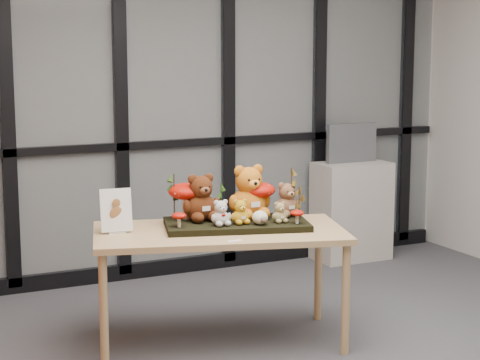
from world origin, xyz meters
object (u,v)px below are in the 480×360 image
bear_tan_back (287,197)px  bear_white_bow (221,211)px  bear_brown_medium (201,195)px  sign_holder (116,213)px  display_table (220,241)px  mushroom_front_right (297,216)px  diorama_tray (236,224)px  mushroom_front_left (179,219)px  mushroom_back_left (186,199)px  mushroom_back_right (258,198)px  plush_cream_hedgehog (260,217)px  bear_small_yellow (240,210)px  bear_pooh_yellow (249,189)px  monitor (352,143)px  bear_beige_small (280,211)px  cabinet (351,211)px

bear_tan_back → bear_white_bow: (-0.50, -0.07, -0.03)m
bear_brown_medium → sign_holder: bearing=-168.5°
display_table → sign_holder: size_ratio=6.25×
display_table → bear_tan_back: 0.54m
bear_brown_medium → bear_white_bow: bear_brown_medium is taller
display_table → mushroom_front_right: mushroom_front_right is taller
diorama_tray → sign_holder: bearing=-176.9°
diorama_tray → mushroom_front_left: size_ratio=8.93×
bear_tan_back → mushroom_back_left: (-0.61, 0.20, 0.00)m
bear_tan_back → mushroom_back_right: bearing=178.7°
diorama_tray → plush_cream_hedgehog: 0.18m
display_table → plush_cream_hedgehog: plush_cream_hedgehog is taller
display_table → bear_small_yellow: (0.12, -0.05, 0.19)m
diorama_tray → bear_tan_back: 0.39m
bear_pooh_yellow → mushroom_back_left: (-0.36, 0.14, -0.06)m
bear_pooh_yellow → monitor: (1.62, 1.32, 0.06)m
bear_beige_small → mushroom_front_right: bearing=-26.6°
bear_white_bow → mushroom_front_left: bear_white_bow is taller
mushroom_front_right → bear_pooh_yellow: bearing=124.1°
diorama_tray → plush_cream_hedgehog: plush_cream_hedgehog is taller
display_table → mushroom_front_right: 0.50m
display_table → mushroom_back_right: size_ratio=6.83×
diorama_tray → bear_tan_back: bearing=18.2°
plush_cream_hedgehog → mushroom_back_left: mushroom_back_left is taller
bear_tan_back → sign_holder: bearing=-172.0°
mushroom_front_right → diorama_tray: bearing=144.4°
plush_cream_hedgehog → mushroom_back_right: (0.09, 0.21, 0.08)m
bear_beige_small → mushroom_back_right: bearing=118.2°
bear_brown_medium → cabinet: size_ratio=0.39×
bear_beige_small → cabinet: bearing=61.6°
bear_white_bow → bear_small_yellow: bearing=12.0°
mushroom_back_right → cabinet: 2.08m
bear_beige_small → mushroom_front_right: size_ratio=1.52×
bear_pooh_yellow → mushroom_front_left: 0.52m
bear_beige_small → plush_cream_hedgehog: 0.14m
plush_cream_hedgehog → mushroom_front_left: size_ratio=0.96×
bear_pooh_yellow → sign_holder: 0.84m
cabinet → sign_holder: bearing=-154.1°
mushroom_back_left → plush_cream_hedgehog: bearing=-46.1°
bear_pooh_yellow → mushroom_front_right: size_ratio=3.98×
diorama_tray → bear_pooh_yellow: bearing=45.5°
bear_beige_small → mushroom_front_right: 0.11m
diorama_tray → mushroom_front_left: 0.39m
diorama_tray → mushroom_front_left: mushroom_front_left is taller
bear_small_yellow → plush_cream_hedgehog: size_ratio=1.78×
diorama_tray → monitor: size_ratio=1.88×
bear_white_bow → mushroom_front_right: bear_white_bow is taller
plush_cream_hedgehog → mushroom_back_right: mushroom_back_right is taller
bear_pooh_yellow → bear_small_yellow: size_ratio=2.22×
diorama_tray → bear_small_yellow: bear_small_yellow is taller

